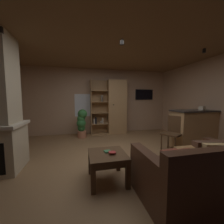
# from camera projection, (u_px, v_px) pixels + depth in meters

# --- Properties ---
(floor) EXTENTS (5.73, 5.33, 0.02)m
(floor) POSITION_uv_depth(u_px,v_px,m) (116.00, 161.00, 3.07)
(floor) COLOR olive
(floor) RESTS_ON ground
(wall_back) EXTENTS (5.85, 0.06, 2.53)m
(wall_back) POSITION_uv_depth(u_px,v_px,m) (99.00, 101.00, 5.56)
(wall_back) COLOR tan
(wall_back) RESTS_ON ground
(wall_right) EXTENTS (0.06, 5.33, 2.53)m
(wall_right) POSITION_uv_depth(u_px,v_px,m) (224.00, 103.00, 3.59)
(wall_right) COLOR tan
(wall_right) RESTS_ON ground
(ceiling) EXTENTS (5.73, 5.33, 0.02)m
(ceiling) POSITION_uv_depth(u_px,v_px,m) (116.00, 41.00, 2.83)
(ceiling) COLOR brown
(window_pane_back) EXTENTS (0.69, 0.01, 0.87)m
(window_pane_back) POSITION_uv_depth(u_px,v_px,m) (84.00, 105.00, 5.41)
(window_pane_back) COLOR white
(bookshelf_cabinet) EXTENTS (1.39, 0.41, 2.10)m
(bookshelf_cabinet) POSITION_uv_depth(u_px,v_px,m) (114.00, 107.00, 5.45)
(bookshelf_cabinet) COLOR #A87F51
(bookshelf_cabinet) RESTS_ON ground
(kitchen_bar_counter) EXTENTS (1.37, 0.61, 1.06)m
(kitchen_bar_counter) POSITION_uv_depth(u_px,v_px,m) (196.00, 129.00, 3.88)
(kitchen_bar_counter) COLOR #A87F51
(kitchen_bar_counter) RESTS_ON ground
(tissue_box) EXTENTS (0.14, 0.14, 0.11)m
(tissue_box) POSITION_uv_depth(u_px,v_px,m) (202.00, 108.00, 3.75)
(tissue_box) COLOR #BFB299
(tissue_box) RESTS_ON kitchen_bar_counter
(leather_couch) EXTENTS (1.54, 0.95, 0.84)m
(leather_couch) POSITION_uv_depth(u_px,v_px,m) (197.00, 176.00, 1.89)
(leather_couch) COLOR #4C2D1E
(leather_couch) RESTS_ON ground
(coffee_table) EXTENTS (0.60, 0.63, 0.47)m
(coffee_table) POSITION_uv_depth(u_px,v_px,m) (107.00, 159.00, 2.29)
(coffee_table) COLOR #4C331E
(coffee_table) RESTS_ON ground
(table_book_0) EXTENTS (0.13, 0.12, 0.02)m
(table_book_0) POSITION_uv_depth(u_px,v_px,m) (108.00, 151.00, 2.34)
(table_book_0) COLOR #387247
(table_book_0) RESTS_ON coffee_table
(table_book_1) EXTENTS (0.11, 0.10, 0.02)m
(table_book_1) POSITION_uv_depth(u_px,v_px,m) (112.00, 152.00, 2.24)
(table_book_1) COLOR #B22D2D
(table_book_1) RESTS_ON coffee_table
(dining_chair) EXTENTS (0.57, 0.57, 0.92)m
(dining_chair) POSITION_uv_depth(u_px,v_px,m) (173.00, 131.00, 3.61)
(dining_chair) COLOR #4C331E
(dining_chair) RESTS_ON ground
(potted_floor_plant) EXTENTS (0.37, 0.34, 1.01)m
(potted_floor_plant) POSITION_uv_depth(u_px,v_px,m) (82.00, 123.00, 4.87)
(potted_floor_plant) COLOR #B77051
(potted_floor_plant) RESTS_ON ground
(wall_mounted_tv) EXTENTS (0.77, 0.06, 0.44)m
(wall_mounted_tv) POSITION_uv_depth(u_px,v_px,m) (144.00, 95.00, 5.91)
(wall_mounted_tv) COLOR black
(track_light_spot_0) EXTENTS (0.07, 0.07, 0.09)m
(track_light_spot_0) POSITION_uv_depth(u_px,v_px,m) (1.00, 30.00, 2.20)
(track_light_spot_0) COLOR black
(track_light_spot_1) EXTENTS (0.07, 0.07, 0.09)m
(track_light_spot_1) POSITION_uv_depth(u_px,v_px,m) (122.00, 42.00, 2.69)
(track_light_spot_1) COLOR black
(track_light_spot_2) EXTENTS (0.07, 0.07, 0.09)m
(track_light_spot_2) POSITION_uv_depth(u_px,v_px,m) (204.00, 51.00, 3.15)
(track_light_spot_2) COLOR black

